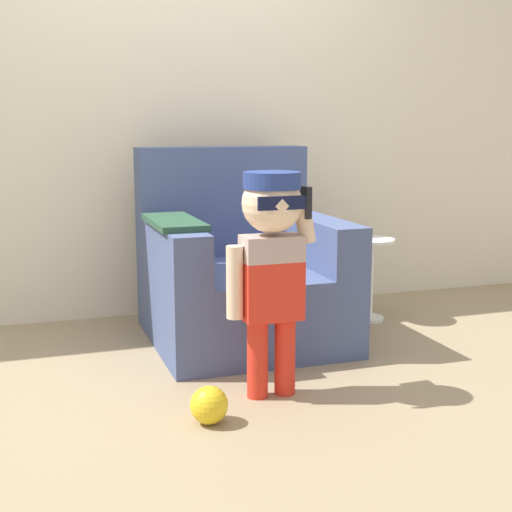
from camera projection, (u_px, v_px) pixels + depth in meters
ground_plane at (195, 340)px, 3.79m from camera, size 10.00×10.00×0.00m
wall_back at (165, 94)px, 4.14m from camera, size 10.00×0.05×2.60m
armchair at (239, 274)px, 3.79m from camera, size 0.97×1.01×1.01m
person_child at (271, 249)px, 2.91m from camera, size 0.39×0.29×0.94m
side_table at (369, 271)px, 4.12m from camera, size 0.28×0.28×0.48m
toy_ball at (209, 405)px, 2.72m from camera, size 0.15×0.15×0.15m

